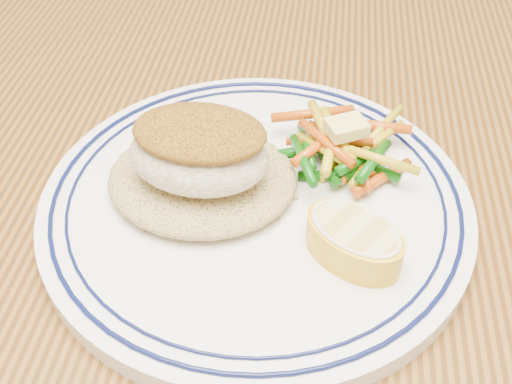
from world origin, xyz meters
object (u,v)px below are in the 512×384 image
object	(u,v)px
dining_table	(284,279)
fish_fillet	(199,150)
lemon_wedge	(354,239)
vegetable_pile	(344,148)
rice_pilaf	(202,175)
plate	(256,203)

from	to	relation	value
dining_table	fish_fillet	size ratio (longest dim) A/B	15.56
dining_table	lemon_wedge	size ratio (longest dim) A/B	18.01
fish_fillet	vegetable_pile	distance (m)	0.11
fish_fillet	lemon_wedge	xyz separation A→B (m)	(0.10, -0.04, -0.03)
rice_pilaf	lemon_wedge	distance (m)	0.11
dining_table	rice_pilaf	bearing A→B (deg)	-162.21
dining_table	plate	bearing A→B (deg)	-131.34
rice_pilaf	vegetable_pile	bearing A→B (deg)	22.46
plate	lemon_wedge	size ratio (longest dim) A/B	3.50
plate	lemon_wedge	world-z (taller)	lemon_wedge
dining_table	plate	world-z (taller)	plate
rice_pilaf	dining_table	bearing A→B (deg)	17.79
plate	rice_pilaf	distance (m)	0.04
vegetable_pile	lemon_wedge	bearing A→B (deg)	-85.15
fish_fillet	vegetable_pile	xyz separation A→B (m)	(0.09, 0.05, -0.03)
plate	fish_fillet	xyz separation A→B (m)	(-0.04, -0.00, 0.05)
vegetable_pile	lemon_wedge	world-z (taller)	vegetable_pile
dining_table	vegetable_pile	size ratio (longest dim) A/B	14.07
fish_fillet	lemon_wedge	bearing A→B (deg)	-21.64
lemon_wedge	vegetable_pile	bearing A→B (deg)	94.85
dining_table	fish_fillet	world-z (taller)	fish_fillet
lemon_wedge	dining_table	bearing A→B (deg)	123.60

